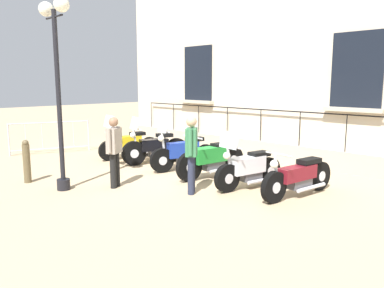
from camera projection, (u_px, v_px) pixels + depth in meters
ground_plane at (203, 172)px, 9.93m from camera, size 60.00×60.00×0.00m
building_facade at (270, 59)px, 11.52m from camera, size 0.82×12.55×6.24m
motorcycle_yellow at (129, 144)px, 11.68m from camera, size 1.97×0.81×1.36m
motorcycle_black at (155, 148)px, 10.94m from camera, size 1.94×0.90×1.38m
motorcycle_blue at (184, 153)px, 10.13m from camera, size 1.91×0.79×1.41m
motorcycle_green at (211, 159)px, 9.36m from camera, size 2.09×0.75×1.07m
motorcycle_white at (248, 169)px, 8.40m from camera, size 1.86×0.74×1.31m
motorcycle_maroon at (298, 177)px, 7.80m from camera, size 2.13×0.69×0.98m
lamppost at (57, 69)px, 7.91m from camera, size 0.31×1.01×4.01m
crowd_barrier at (50, 136)px, 12.55m from camera, size 2.38×0.92×1.05m
bollard at (27, 161)px, 8.85m from camera, size 0.17×0.17×1.02m
pedestrian_standing at (191, 150)px, 7.91m from camera, size 0.43×0.40×1.65m
pedestrian_walking at (114, 148)px, 8.39m from camera, size 0.48×0.36×1.58m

